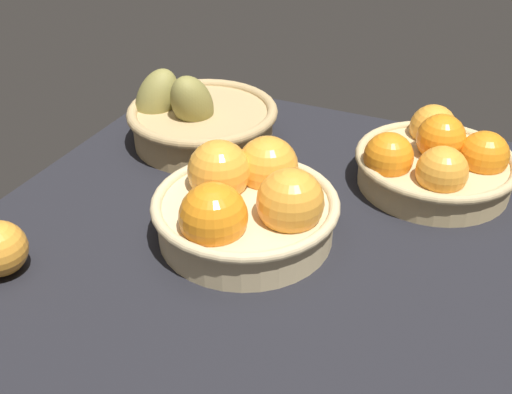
# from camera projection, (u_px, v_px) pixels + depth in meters

# --- Properties ---
(market_tray) EXTENTS (0.84, 0.72, 0.03)m
(market_tray) POSITION_uv_depth(u_px,v_px,m) (246.00, 244.00, 0.82)
(market_tray) COLOR black
(market_tray) RESTS_ON ground
(basket_center) EXTENTS (0.24, 0.24, 0.12)m
(basket_center) POSITION_uv_depth(u_px,v_px,m) (248.00, 204.00, 0.78)
(basket_center) COLOR #D3BC8C
(basket_center) RESTS_ON market_tray
(basket_far_left) EXTENTS (0.24, 0.24, 0.11)m
(basket_far_left) POSITION_uv_depth(u_px,v_px,m) (435.00, 161.00, 0.89)
(basket_far_left) COLOR tan
(basket_far_left) RESTS_ON market_tray
(basket_near_left_pears) EXTENTS (0.25, 0.26, 0.14)m
(basket_near_left_pears) POSITION_uv_depth(u_px,v_px,m) (198.00, 119.00, 1.01)
(basket_near_left_pears) COLOR tan
(basket_near_left_pears) RESTS_ON market_tray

